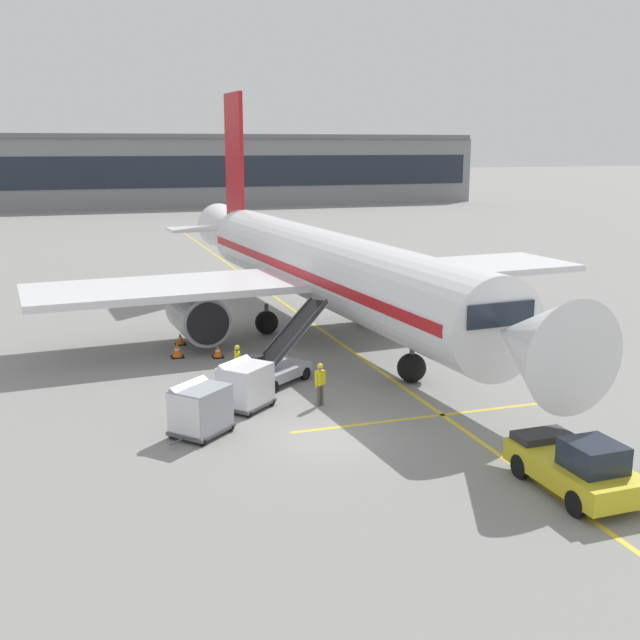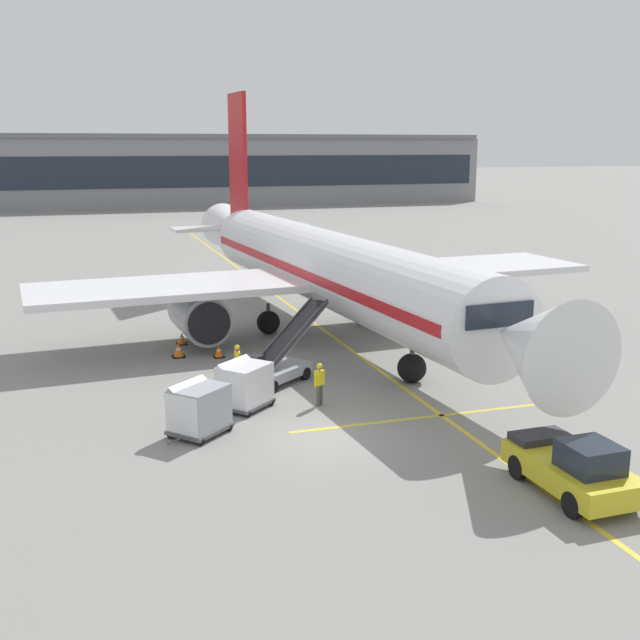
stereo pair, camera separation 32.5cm
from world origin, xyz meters
TOP-DOWN VIEW (x-y plane):
  - ground_plane at (0.00, 0.00)m, footprint 600.00×600.00m
  - parked_airplane at (4.97, 15.11)m, footprint 31.40×41.45m
  - belt_loader at (0.23, 6.91)m, footprint 4.85×4.20m
  - baggage_cart_lead at (-1.95, 3.99)m, footprint 2.57×2.53m
  - baggage_cart_second at (-4.10, 1.70)m, footprint 2.57×2.53m
  - pushback_tug at (5.74, -6.49)m, footprint 2.21×4.45m
  - ground_crew_by_loader at (-1.53, 7.21)m, footprint 0.31×0.56m
  - ground_crew_by_carts at (0.99, 3.41)m, footprint 0.49×0.41m
  - safety_cone_engine_keepout at (-3.42, 12.37)m, footprint 0.62×0.62m
  - safety_cone_wingtip at (-2.92, 14.81)m, footprint 0.54×0.54m
  - safety_cone_nose_mark at (-1.54, 11.72)m, footprint 0.53×0.53m
  - apron_guidance_line_lead_in at (5.10, 14.39)m, footprint 0.20×110.00m
  - apron_guidance_line_stop_bar at (5.03, 0.85)m, footprint 12.00×0.20m
  - terminal_building at (13.73, 112.13)m, footprint 98.24×17.58m

SIDE VIEW (x-z plane):
  - ground_plane at x=0.00m, z-range 0.00..0.00m
  - apron_guidance_line_lead_in at x=5.10m, z-range 0.00..0.01m
  - apron_guidance_line_stop_bar at x=5.03m, z-range 0.00..0.01m
  - safety_cone_nose_mark at x=-1.54m, z-range -0.01..0.59m
  - safety_cone_wingtip at x=-2.92m, z-range -0.01..0.61m
  - safety_cone_engine_keepout at x=-3.42m, z-range -0.01..0.70m
  - pushback_tug at x=5.74m, z-range -0.09..1.74m
  - belt_loader at x=0.23m, z-range -0.73..2.53m
  - ground_crew_by_loader at x=-1.53m, z-range 0.13..1.87m
  - ground_crew_by_carts at x=0.99m, z-range 0.13..1.87m
  - baggage_cart_lead at x=-1.95m, z-range 0.04..1.96m
  - baggage_cart_second at x=-4.10m, z-range 0.04..1.96m
  - parked_airplane at x=4.97m, z-range -3.30..10.47m
  - terminal_building at x=13.73m, z-range -0.05..11.86m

